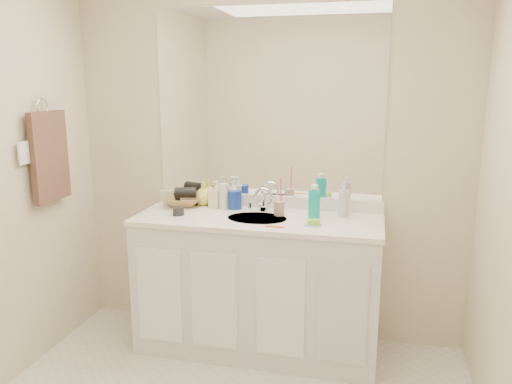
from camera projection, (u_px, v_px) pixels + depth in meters
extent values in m
cube|color=beige|center=(268.00, 159.00, 3.27)|extent=(2.60, 0.02, 2.40)
cube|color=silver|center=(258.00, 286.00, 3.18)|extent=(1.50, 0.55, 0.85)
cube|color=white|center=(258.00, 219.00, 3.08)|extent=(1.52, 0.57, 0.03)
cube|color=white|center=(267.00, 201.00, 3.32)|extent=(1.52, 0.03, 0.08)
cylinder|color=#B8B3A1|center=(257.00, 220.00, 3.06)|extent=(0.37, 0.37, 0.02)
cylinder|color=silver|center=(264.00, 203.00, 3.22)|extent=(0.02, 0.02, 0.11)
cube|color=white|center=(268.00, 104.00, 3.19)|extent=(1.48, 0.01, 1.20)
cylinder|color=navy|center=(235.00, 200.00, 3.27)|extent=(0.09, 0.09, 0.12)
cylinder|color=tan|center=(279.00, 208.00, 3.11)|extent=(0.08, 0.08, 0.09)
cylinder|color=#F6408A|center=(281.00, 192.00, 3.09)|extent=(0.01, 0.04, 0.19)
cylinder|color=#0DA3A6|center=(314.00, 204.00, 3.05)|extent=(0.08, 0.08, 0.17)
cylinder|color=silver|center=(344.00, 204.00, 3.07)|extent=(0.08, 0.08, 0.17)
cube|color=silver|center=(313.00, 225.00, 2.89)|extent=(0.10, 0.08, 0.01)
cube|color=#89D433|center=(313.00, 222.00, 2.89)|extent=(0.08, 0.07, 0.03)
cube|color=#E85318|center=(275.00, 227.00, 2.87)|extent=(0.11, 0.02, 0.00)
cylinder|color=black|center=(179.00, 211.00, 3.12)|extent=(0.09, 0.09, 0.05)
cylinder|color=silver|center=(223.00, 196.00, 3.25)|extent=(0.06, 0.06, 0.17)
imported|color=white|center=(233.00, 194.00, 3.30)|extent=(0.08, 0.08, 0.18)
imported|color=#F7F5C9|center=(216.00, 194.00, 3.31)|extent=(0.11, 0.11, 0.18)
imported|color=#DFD756|center=(204.00, 193.00, 3.37)|extent=(0.15, 0.15, 0.16)
imported|color=olive|center=(183.00, 201.00, 3.36)|extent=(0.32, 0.32, 0.06)
cylinder|color=black|center=(185.00, 193.00, 3.35)|extent=(0.16, 0.11, 0.07)
torus|color=silver|center=(42.00, 107.00, 2.98)|extent=(0.01, 0.11, 0.11)
cube|color=#3B2620|center=(50.00, 157.00, 3.05)|extent=(0.04, 0.32, 0.55)
cube|color=white|center=(24.00, 153.00, 2.85)|extent=(0.01, 0.08, 0.13)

